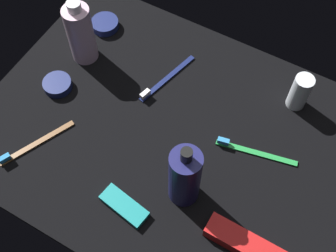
% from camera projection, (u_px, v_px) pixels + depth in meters
% --- Properties ---
extents(ground_plane, '(0.84, 0.64, 0.01)m').
position_uv_depth(ground_plane, '(168.00, 134.00, 1.00)').
color(ground_plane, black).
extents(lotion_bottle, '(0.06, 0.06, 0.19)m').
position_uv_depth(lotion_bottle, '(185.00, 177.00, 0.85)').
color(lotion_bottle, navy).
rests_on(lotion_bottle, ground_plane).
extents(bodywash_bottle, '(0.06, 0.06, 0.18)m').
position_uv_depth(bodywash_bottle, '(81.00, 33.00, 1.03)').
color(bodywash_bottle, silver).
rests_on(bodywash_bottle, ground_plane).
extents(deodorant_stick, '(0.04, 0.04, 0.09)m').
position_uv_depth(deodorant_stick, '(300.00, 92.00, 0.99)').
color(deodorant_stick, silver).
rests_on(deodorant_stick, ground_plane).
extents(toothbrush_green, '(0.18, 0.05, 0.02)m').
position_uv_depth(toothbrush_green, '(251.00, 151.00, 0.96)').
color(toothbrush_green, green).
rests_on(toothbrush_green, ground_plane).
extents(toothbrush_brown, '(0.09, 0.17, 0.02)m').
position_uv_depth(toothbrush_brown, '(32.00, 145.00, 0.97)').
color(toothbrush_brown, brown).
rests_on(toothbrush_brown, ground_plane).
extents(toothbrush_navy, '(0.06, 0.18, 0.02)m').
position_uv_depth(toothbrush_navy, '(164.00, 80.00, 1.06)').
color(toothbrush_navy, navy).
rests_on(toothbrush_navy, ground_plane).
extents(toothpaste_box_red, '(0.18, 0.05, 0.03)m').
position_uv_depth(toothpaste_box_red, '(249.00, 246.00, 0.85)').
color(toothpaste_box_red, red).
rests_on(toothpaste_box_red, ground_plane).
extents(snack_bar_teal, '(0.11, 0.06, 0.01)m').
position_uv_depth(snack_bar_teal, '(124.00, 206.00, 0.90)').
color(snack_bar_teal, teal).
rests_on(snack_bar_teal, ground_plane).
extents(cream_tin_left, '(0.07, 0.07, 0.02)m').
position_uv_depth(cream_tin_left, '(105.00, 24.00, 1.14)').
color(cream_tin_left, navy).
rests_on(cream_tin_left, ground_plane).
extents(cream_tin_right, '(0.07, 0.07, 0.02)m').
position_uv_depth(cream_tin_right, '(57.00, 85.00, 1.05)').
color(cream_tin_right, navy).
rests_on(cream_tin_right, ground_plane).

